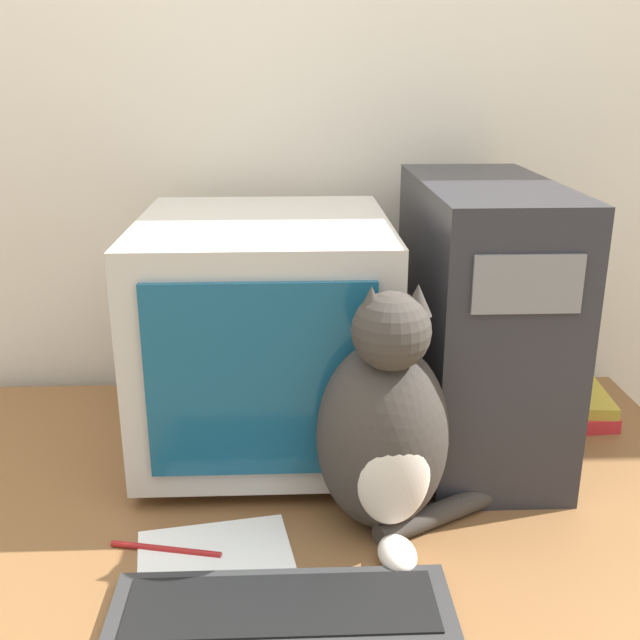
# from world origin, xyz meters

# --- Properties ---
(wall_back) EXTENTS (7.00, 0.05, 2.50)m
(wall_back) POSITION_xyz_m (0.00, 0.90, 1.25)
(wall_back) COLOR beige
(wall_back) RESTS_ON ground_plane
(crt_monitor) EXTENTS (0.41, 0.46, 0.40)m
(crt_monitor) POSITION_xyz_m (-0.04, 0.58, 0.97)
(crt_monitor) COLOR #BCB7AD
(crt_monitor) RESTS_ON desk
(computer_tower) EXTENTS (0.22, 0.47, 0.46)m
(computer_tower) POSITION_xyz_m (0.33, 0.57, 0.99)
(computer_tower) COLOR #28282D
(computer_tower) RESTS_ON desk
(keyboard) EXTENTS (0.42, 0.14, 0.02)m
(keyboard) POSITION_xyz_m (-0.01, 0.12, 0.77)
(keyboard) COLOR #2D2D2D
(keyboard) RESTS_ON desk
(cat) EXTENTS (0.30, 0.25, 0.37)m
(cat) POSITION_xyz_m (0.13, 0.31, 0.91)
(cat) COLOR #38332D
(cat) RESTS_ON desk
(book_stack) EXTENTS (0.14, 0.18, 0.05)m
(book_stack) POSITION_xyz_m (0.54, 0.65, 0.78)
(book_stack) COLOR red
(book_stack) RESTS_ON desk
(pen) EXTENTS (0.16, 0.04, 0.01)m
(pen) POSITION_xyz_m (-0.18, 0.25, 0.76)
(pen) COLOR maroon
(pen) RESTS_ON desk
(paper_sheet) EXTENTS (0.26, 0.33, 0.00)m
(paper_sheet) POSITION_xyz_m (-0.10, 0.17, 0.76)
(paper_sheet) COLOR white
(paper_sheet) RESTS_ON desk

